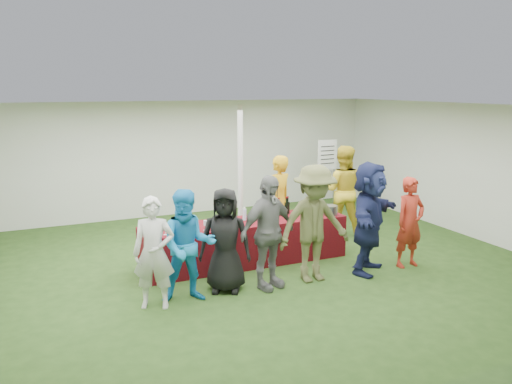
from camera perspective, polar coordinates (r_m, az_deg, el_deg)
name	(u,v)px	position (r m, az deg, el deg)	size (l,w,h in m)	color
ground	(240,267)	(8.61, -1.86, -8.60)	(60.00, 60.00, 0.00)	#284719
tent	(240,176)	(9.51, -1.79, 1.82)	(10.00, 10.00, 10.00)	white
serving_table	(245,242)	(8.71, -1.21, -5.75)	(3.60, 0.80, 0.75)	maroon
wine_bottles	(275,209)	(8.95, 2.23, -1.97)	(0.65, 0.14, 0.32)	black
wine_glasses	(225,222)	(8.18, -3.58, -3.39)	(2.79, 0.16, 0.16)	silver
water_bottle	(244,214)	(8.65, -1.33, -2.57)	(0.07, 0.07, 0.23)	silver
bar_towel	(322,211)	(9.31, 7.50, -2.17)	(0.25, 0.18, 0.03)	white
dump_bucket	(330,210)	(9.09, 8.51, -2.08)	(0.25, 0.25, 0.18)	slate
wine_list_sign	(327,160)	(11.89, 8.13, 3.59)	(0.50, 0.03, 1.80)	slate
staff_pourer	(278,201)	(9.51, 2.51, -1.06)	(0.64, 0.42, 1.76)	#C28E13
staff_back	(342,190)	(10.42, 9.83, 0.18)	(0.90, 0.70, 1.85)	gold
customer_0	(154,253)	(7.03, -11.60, -6.85)	(0.57, 0.38, 1.58)	silver
customer_1	(188,246)	(7.14, -7.75, -6.16)	(0.79, 0.62, 1.63)	#1781C4
customer_2	(225,240)	(7.45, -3.55, -5.53)	(0.77, 0.50, 1.58)	black
customer_3	(268,232)	(7.52, 1.36, -4.65)	(1.03, 0.43, 1.75)	slate
customer_4	(314,224)	(7.83, 6.64, -3.63)	(1.20, 0.69, 1.86)	brown
customer_5	(369,218)	(8.36, 12.79, -2.88)	(1.72, 0.55, 1.85)	#191F47
customer_6	(410,222)	(8.84, 17.17, -3.33)	(0.56, 0.37, 1.55)	#A12618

